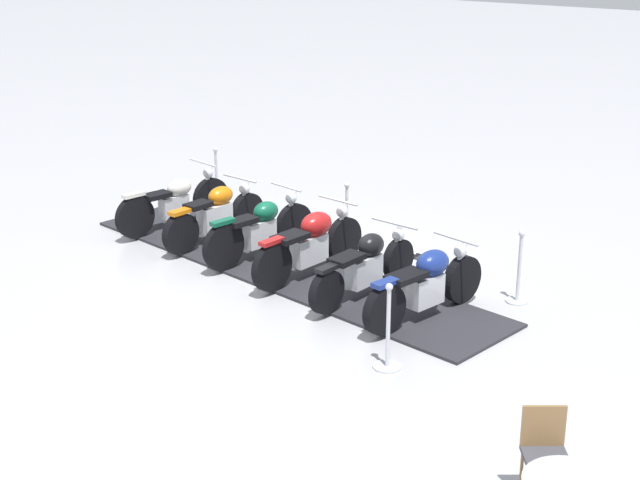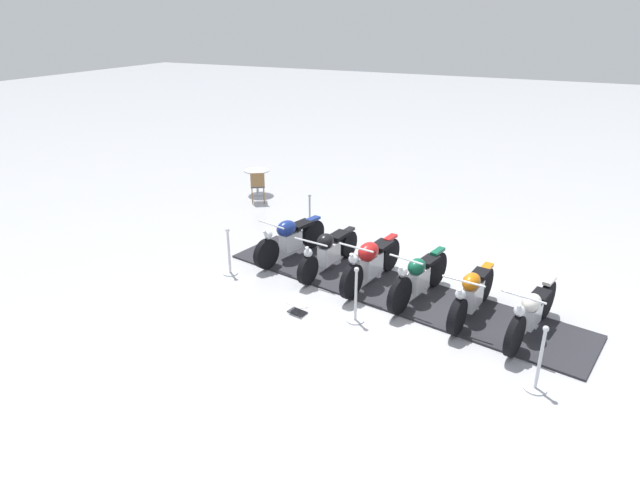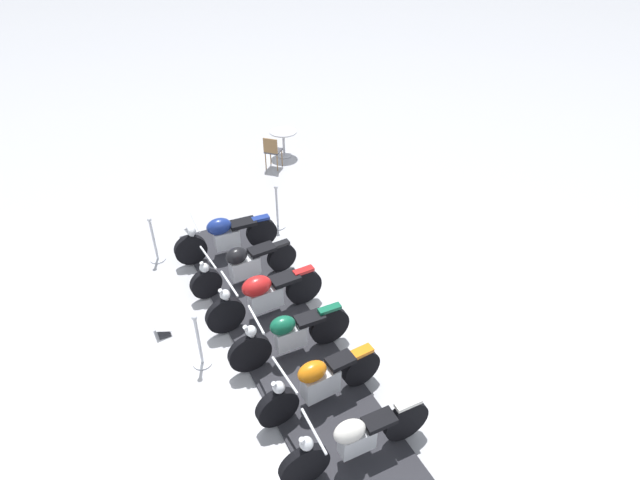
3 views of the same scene
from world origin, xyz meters
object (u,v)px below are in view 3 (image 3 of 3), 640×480
motorcycle_cream (355,438)px  stanchion_left_front (277,214)px  motorcycle_maroon (264,295)px  motorcycle_copper (319,382)px  stanchion_right_mid (200,348)px  info_placard (163,329)px  cafe_table (283,137)px  motorcycle_black (243,265)px  motorcycle_navy (225,235)px  stanchion_right_front (155,246)px  motorcycle_forest (289,335)px  cafe_chair_near_table (272,150)px

motorcycle_cream → stanchion_left_front: size_ratio=2.06×
motorcycle_maroon → motorcycle_copper: size_ratio=1.07×
motorcycle_copper → stanchion_right_mid: stanchion_right_mid is taller
info_placard → stanchion_left_front: bearing=-55.4°
cafe_table → motorcycle_cream: bearing=-119.7°
motorcycle_black → motorcycle_copper: bearing=86.3°
stanchion_right_mid → stanchion_left_front: stanchion_left_front is taller
motorcycle_navy → cafe_table: motorcycle_navy is taller
motorcycle_navy → stanchion_left_front: 1.51m
stanchion_right_front → motorcycle_maroon: bearing=-74.6°
motorcycle_maroon → stanchion_left_front: (1.90, 2.33, -0.22)m
motorcycle_navy → motorcycle_forest: 3.18m
stanchion_left_front → info_placard: (-3.52, -1.52, -0.26)m
motorcycle_navy → motorcycle_copper: (-0.83, -4.16, -0.03)m
cafe_chair_near_table → info_placard: bearing=-175.1°
motorcycle_forest → stanchion_right_mid: size_ratio=1.96×
motorcycle_navy → motorcycle_maroon: 2.13m
motorcycle_navy → motorcycle_forest: motorcycle_forest is taller
motorcycle_maroon → stanchion_left_front: 3.02m
motorcycle_navy → cafe_chair_near_table: size_ratio=2.33×
stanchion_right_mid → cafe_table: 7.84m
motorcycle_forest → cafe_chair_near_table: size_ratio=2.27×
motorcycle_navy → motorcycle_cream: motorcycle_cream is taller
motorcycle_black → motorcycle_forest: size_ratio=1.05×
stanchion_left_front → info_placard: size_ratio=2.91×
stanchion_right_front → stanchion_right_mid: stanchion_right_mid is taller
stanchion_right_front → cafe_table: 5.49m
motorcycle_navy → cafe_chair_near_table: bearing=-123.8°
motorcycle_cream → cafe_table: (4.77, 8.37, 0.08)m
motorcycle_black → cafe_chair_near_table: bearing=-123.3°
motorcycle_maroon → stanchion_right_front: bearing=-65.7°
motorcycle_forest → stanchion_left_front: 3.98m
motorcycle_copper → cafe_chair_near_table: bearing=-111.4°
motorcycle_maroon → stanchion_right_mid: size_ratio=2.08×
motorcycle_navy → cafe_table: (3.73, 3.17, 0.06)m
motorcycle_navy → motorcycle_cream: (-1.04, -5.20, -0.03)m
motorcycle_cream → cafe_chair_near_table: (4.08, 7.93, 0.06)m
motorcycle_black → stanchion_left_front: size_ratio=2.05×
motorcycle_black → motorcycle_forest: (-0.41, -2.08, 0.03)m
stanchion_right_front → stanchion_left_front: bearing=-11.3°
motorcycle_cream → cafe_table: motorcycle_cream is taller
cafe_chair_near_table → motorcycle_cream: bearing=-150.4°
motorcycle_maroon → cafe_chair_near_table: (3.47, 4.81, 0.00)m
motorcycle_black → motorcycle_cream: (-0.83, -4.16, 0.01)m
motorcycle_cream → stanchion_left_front: stanchion_left_front is taller
motorcycle_maroon → cafe_table: size_ratio=2.88×
cafe_chair_near_table → motorcycle_maroon: bearing=-159.0°
stanchion_right_mid → cafe_chair_near_table: 7.03m
motorcycle_maroon → motorcycle_cream: bearing=87.7°
motorcycle_cream → motorcycle_maroon: bearing=-88.4°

